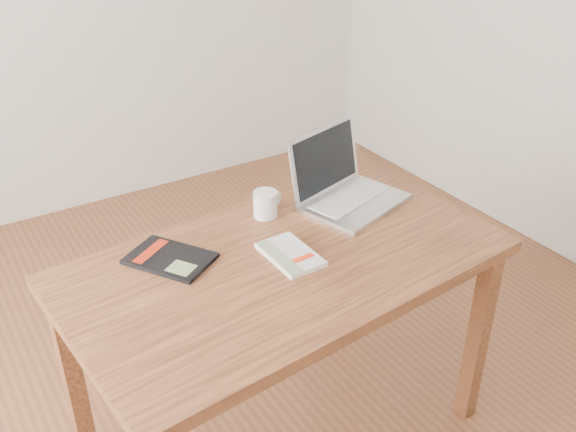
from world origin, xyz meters
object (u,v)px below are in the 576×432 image
black_guidebook (170,258)px  laptop (345,187)px  desk (285,283)px  coffee_mug (266,203)px  white_guidebook (290,255)px

black_guidebook → laptop: 0.66m
black_guidebook → laptop: laptop is taller
desk → laptop: bearing=23.5°
coffee_mug → black_guidebook: bearing=173.8°
desk → black_guidebook: 0.35m
laptop → coffee_mug: 0.29m
black_guidebook → laptop: size_ratio=0.72×
black_guidebook → white_guidebook: bearing=-61.9°
desk → laptop: (0.37, 0.20, 0.14)m
laptop → black_guidebook: bearing=166.3°
white_guidebook → desk: bearing=161.1°
desk → white_guidebook: size_ratio=6.44×
laptop → desk: bearing=-167.7°
laptop → coffee_mug: laptop is taller
desk → laptop: 0.44m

